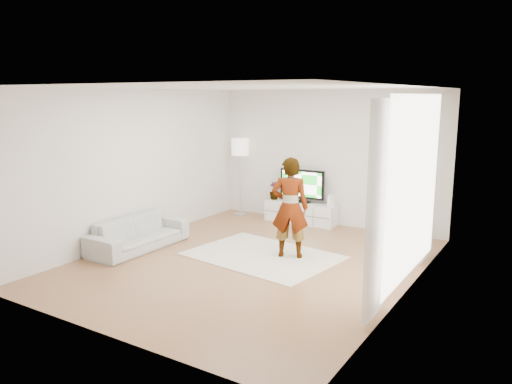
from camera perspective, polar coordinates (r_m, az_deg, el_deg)
The scene contains 17 objects.
floor at distance 8.23m, azimuth -0.62°, elevation -8.03°, with size 6.00×6.00×0.00m, color #A17348.
ceiling at distance 7.78m, azimuth -0.66°, elevation 11.86°, with size 6.00×6.00×0.00m, color white.
wall_left at distance 9.45m, azimuth -13.54°, elevation 2.89°, with size 0.02×6.00×2.80m, color silver.
wall_right at distance 6.89m, azimuth 17.17°, elevation -0.21°, with size 0.02×6.00×2.80m, color silver.
wall_back at distance 10.51m, azimuth 8.21°, elevation 3.87°, with size 5.00×0.02×2.80m, color silver.
wall_front at distance 5.64m, azimuth -17.28°, elevation -2.62°, with size 5.00×0.02×2.80m, color silver.
window at distance 7.17m, azimuth 17.66°, elevation 0.59°, with size 0.01×2.60×2.50m, color white.
curtain_near at distance 5.99m, azimuth 13.73°, elevation -2.16°, with size 0.04×0.70×2.60m, color white.
curtain_far at distance 8.46m, azimuth 19.31°, elevation 1.31°, with size 0.04×0.70×2.60m, color white.
media_console at distance 10.71m, azimuth 5.16°, elevation -2.35°, with size 1.56×0.44×0.44m.
television at distance 10.62m, azimuth 5.28°, elevation 0.85°, with size 1.02×0.20×0.71m.
game_console at distance 10.36m, azimuth 8.56°, elevation -0.95°, with size 0.10×0.19×0.25m.
potted_plant at distance 10.94m, azimuth 2.09°, elevation 0.17°, with size 0.22×0.22×0.38m, color #3F7238.
rug at distance 8.54m, azimuth 0.75°, elevation -7.26°, with size 2.41×1.73×0.01m, color beige.
player at distance 8.28m, azimuth 3.90°, elevation -1.78°, with size 0.62×0.40×1.69m, color #334772.
sofa at distance 9.10m, azimuth -13.26°, elevation -4.62°, with size 1.91×0.75×0.56m, color #B0B1AC.
floor_lamp at distance 11.20m, azimuth -1.82°, elevation 4.79°, with size 0.39×0.39×1.74m.
Camera 1 is at (4.19, -6.56, 2.68)m, focal length 35.00 mm.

